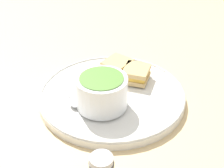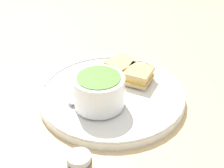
% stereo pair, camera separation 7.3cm
% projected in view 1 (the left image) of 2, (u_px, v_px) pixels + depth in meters
% --- Properties ---
extents(ground_plane, '(2.40, 2.40, 0.00)m').
position_uv_depth(ground_plane, '(112.00, 98.00, 0.76)').
color(ground_plane, '#D1B27F').
extents(plate, '(0.35, 0.35, 0.02)m').
position_uv_depth(plate, '(112.00, 95.00, 0.75)').
color(plate, white).
rests_on(plate, ground_plane).
extents(soup_bowl, '(0.11, 0.11, 0.07)m').
position_uv_depth(soup_bowl, '(102.00, 91.00, 0.68)').
color(soup_bowl, white).
rests_on(soup_bowl, plate).
extents(spoon, '(0.11, 0.03, 0.01)m').
position_uv_depth(spoon, '(74.00, 101.00, 0.71)').
color(spoon, silver).
rests_on(spoon, plate).
extents(sandwich_half_near, '(0.09, 0.09, 0.03)m').
position_uv_depth(sandwich_half_near, '(136.00, 74.00, 0.78)').
color(sandwich_half_near, tan).
rests_on(sandwich_half_near, plate).
extents(sandwich_half_far, '(0.09, 0.09, 0.03)m').
position_uv_depth(sandwich_half_far, '(117.00, 66.00, 0.81)').
color(sandwich_half_far, tan).
rests_on(sandwich_half_far, plate).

